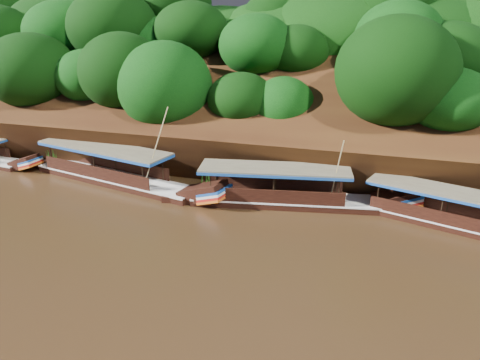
% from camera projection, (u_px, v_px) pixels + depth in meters
% --- Properties ---
extents(ground, '(160.00, 160.00, 0.00)m').
position_uv_depth(ground, '(243.00, 252.00, 25.44)').
color(ground, black).
rests_on(ground, ground).
extents(riverbank, '(120.00, 30.06, 19.40)m').
position_uv_depth(riverbank, '(310.00, 123.00, 45.14)').
color(riverbank, black).
rests_on(riverbank, ground).
extents(boat_0, '(13.82, 5.94, 5.86)m').
position_uv_depth(boat_0, '(469.00, 223.00, 27.74)').
color(boat_0, black).
rests_on(boat_0, ground).
extents(boat_1, '(15.15, 4.71, 5.42)m').
position_uv_depth(boat_1, '(297.00, 197.00, 31.26)').
color(boat_1, black).
rests_on(boat_1, ground).
extents(boat_2, '(17.01, 5.79, 6.71)m').
position_uv_depth(boat_2, '(123.00, 177.00, 34.87)').
color(boat_2, black).
rests_on(boat_2, ground).
extents(reeds, '(49.76, 2.23, 2.18)m').
position_uv_depth(reeds, '(237.00, 175.00, 34.36)').
color(reeds, '#31731C').
rests_on(reeds, ground).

